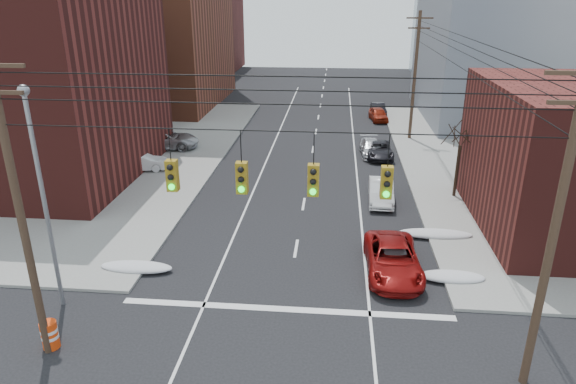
% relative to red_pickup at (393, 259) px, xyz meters
% --- Properties ---
extents(building_brick_far, '(22.00, 18.00, 12.00)m').
position_rel_red_pickup_xyz_m(building_brick_far, '(-30.72, 64.02, 5.26)').
color(building_brick_far, '#4E1B17').
rests_on(building_brick_far, ground).
extents(building_glass, '(20.00, 18.00, 22.00)m').
position_rel_red_pickup_xyz_m(building_glass, '(19.28, 60.02, 10.26)').
color(building_glass, gray).
rests_on(building_glass, ground).
extents(utility_pole_left, '(2.20, 0.28, 11.00)m').
position_rel_red_pickup_xyz_m(utility_pole_left, '(-13.22, -6.98, 5.05)').
color(utility_pole_left, '#473323').
rests_on(utility_pole_left, ground).
extents(utility_pole_right, '(2.20, 0.28, 11.00)m').
position_rel_red_pickup_xyz_m(utility_pole_right, '(3.78, -6.98, 5.05)').
color(utility_pole_right, '#473323').
rests_on(utility_pole_right, ground).
extents(utility_pole_far, '(2.20, 0.28, 11.00)m').
position_rel_red_pickup_xyz_m(utility_pole_far, '(3.78, 24.02, 5.05)').
color(utility_pole_far, '#473323').
rests_on(utility_pole_far, ground).
extents(traffic_signals, '(17.00, 0.42, 2.02)m').
position_rel_red_pickup_xyz_m(traffic_signals, '(-4.62, -7.01, 6.43)').
color(traffic_signals, black).
rests_on(traffic_signals, ground).
extents(street_light, '(0.44, 0.44, 9.32)m').
position_rel_red_pickup_xyz_m(street_light, '(-14.22, -3.98, 4.80)').
color(street_light, gray).
rests_on(street_light, ground).
extents(bare_tree, '(2.09, 2.20, 4.93)m').
position_rel_red_pickup_xyz_m(bare_tree, '(4.87, 10.02, 1.59)').
color(bare_tree, black).
rests_on(bare_tree, ground).
extents(snow_nw, '(3.50, 1.08, 0.42)m').
position_rel_red_pickup_xyz_m(snow_nw, '(-12.12, -0.98, -0.53)').
color(snow_nw, silver).
rests_on(snow_nw, ground).
extents(snow_ne, '(3.00, 1.08, 0.42)m').
position_rel_red_pickup_xyz_m(snow_ne, '(2.68, -0.48, -0.53)').
color(snow_ne, silver).
rests_on(snow_ne, ground).
extents(snow_east_far, '(4.00, 1.08, 0.42)m').
position_rel_red_pickup_xyz_m(snow_east_far, '(2.68, 4.02, -0.53)').
color(snow_east_far, silver).
rests_on(snow_east_far, ground).
extents(red_pickup, '(2.57, 5.35, 1.47)m').
position_rel_red_pickup_xyz_m(red_pickup, '(0.00, 0.00, 0.00)').
color(red_pickup, maroon).
rests_on(red_pickup, ground).
extents(parked_car_a, '(1.86, 3.93, 1.30)m').
position_rel_red_pickup_xyz_m(parked_car_a, '(0.08, 0.39, -0.09)').
color(parked_car_a, '#ADACB1').
rests_on(parked_car_a, ground).
extents(parked_car_b, '(1.61, 4.25, 1.39)m').
position_rel_red_pickup_xyz_m(parked_car_b, '(0.11, 8.89, -0.04)').
color(parked_car_b, silver).
rests_on(parked_car_b, ground).
extents(parked_car_c, '(2.13, 4.47, 1.23)m').
position_rel_red_pickup_xyz_m(parked_car_c, '(0.66, 18.36, -0.12)').
color(parked_car_c, black).
rests_on(parked_car_c, ground).
extents(parked_car_d, '(2.01, 4.35, 1.23)m').
position_rel_red_pickup_xyz_m(parked_car_d, '(0.08, 18.88, -0.12)').
color(parked_car_d, '#B6B6BB').
rests_on(parked_car_d, ground).
extents(parked_car_e, '(2.05, 4.04, 1.32)m').
position_rel_red_pickup_xyz_m(parked_car_e, '(1.48, 31.06, -0.08)').
color(parked_car_e, maroon).
rests_on(parked_car_e, ground).
extents(parked_car_f, '(1.63, 3.83, 1.23)m').
position_rel_red_pickup_xyz_m(parked_car_f, '(1.68, 33.85, -0.12)').
color(parked_car_f, black).
rests_on(parked_car_f, ground).
extents(lot_car_a, '(4.10, 2.21, 1.28)m').
position_rel_red_pickup_xyz_m(lot_car_a, '(-17.02, 12.98, 0.06)').
color(lot_car_a, silver).
rests_on(lot_car_a, sidewalk_nw).
extents(lot_car_b, '(5.83, 3.25, 1.54)m').
position_rel_red_pickup_xyz_m(lot_car_b, '(-17.04, 18.72, 0.18)').
color(lot_car_b, '#A1A1A5').
rests_on(lot_car_b, sidewalk_nw).
extents(lot_car_c, '(5.84, 3.73, 1.58)m').
position_rel_red_pickup_xyz_m(lot_car_c, '(-24.27, 12.89, 0.20)').
color(lot_car_c, black).
rests_on(lot_car_c, sidewalk_nw).
extents(lot_car_d, '(4.34, 2.12, 1.43)m').
position_rel_red_pickup_xyz_m(lot_car_d, '(-21.50, 16.79, 0.13)').
color(lot_car_d, '#B0B1B5').
rests_on(lot_car_d, sidewalk_nw).
extents(construction_barrel, '(0.70, 0.70, 1.10)m').
position_rel_red_pickup_xyz_m(construction_barrel, '(-13.22, -6.74, -0.17)').
color(construction_barrel, '#E83D0C').
rests_on(construction_barrel, ground).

